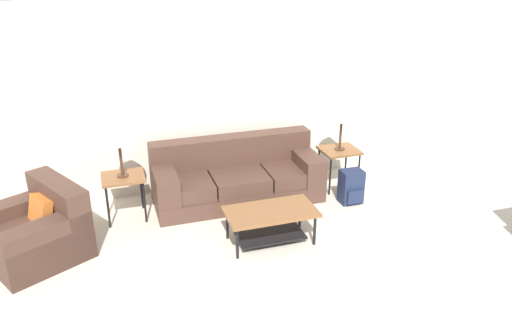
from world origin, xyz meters
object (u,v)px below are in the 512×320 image
armchair (37,232)px  couch (237,178)px  side_table_right (339,154)px  backpack (351,187)px  table_lamp_right (342,113)px  side_table_left (123,181)px  coffee_table (271,218)px  table_lamp_left (118,135)px

armchair → couch: bearing=14.8°
couch → side_table_right: bearing=-3.2°
side_table_right → backpack: side_table_right is taller
side_table_right → table_lamp_right: (0.00, -0.00, 0.60)m
side_table_left → backpack: (2.89, -0.49, -0.29)m
coffee_table → side_table_left: bearing=144.6°
side_table_right → table_lamp_left: 3.00m
coffee_table → side_table_left: 1.90m
coffee_table → side_table_right: bearing=38.0°
table_lamp_right → side_table_left: bearing=180.0°
couch → armchair: (-2.45, -0.65, -0.01)m
side_table_right → armchair: bearing=-171.8°
armchair → coffee_table: 2.57m
side_table_left → armchair: bearing=-150.0°
table_lamp_left → table_lamp_right: 2.94m
couch → coffee_table: size_ratio=2.15×
armchair → table_lamp_left: bearing=30.0°
armchair → table_lamp_right: bearing=8.2°
couch → armchair: size_ratio=1.69×
side_table_right → table_lamp_left: (-2.94, -0.00, 0.60)m
table_lamp_right → table_lamp_left: bearing=180.0°
couch → table_lamp_left: table_lamp_left is taller
armchair → backpack: (3.86, 0.08, -0.06)m
coffee_table → side_table_left: side_table_left is taller
armchair → backpack: 3.86m
side_table_left → side_table_right: bearing=0.0°
backpack → side_table_right: bearing=84.2°
side_table_left → side_table_right: 2.94m
side_table_right → table_lamp_left: table_lamp_left is taller
couch → backpack: (1.42, -0.57, -0.08)m
side_table_right → backpack: 0.57m
coffee_table → backpack: (1.35, 0.60, -0.08)m
armchair → coffee_table: (2.51, -0.53, 0.01)m
side_table_right → table_lamp_right: size_ratio=0.88×
coffee_table → table_lamp_right: (1.40, 1.09, 0.81)m
armchair → table_lamp_left: size_ratio=2.00×
couch → table_lamp_right: size_ratio=3.38×
side_table_left → backpack: size_ratio=1.25×
table_lamp_right → backpack: (-0.05, -0.49, -0.88)m
side_table_right → couch: bearing=176.8°
armchair → table_lamp_right: size_ratio=2.00×
couch → backpack: couch is taller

